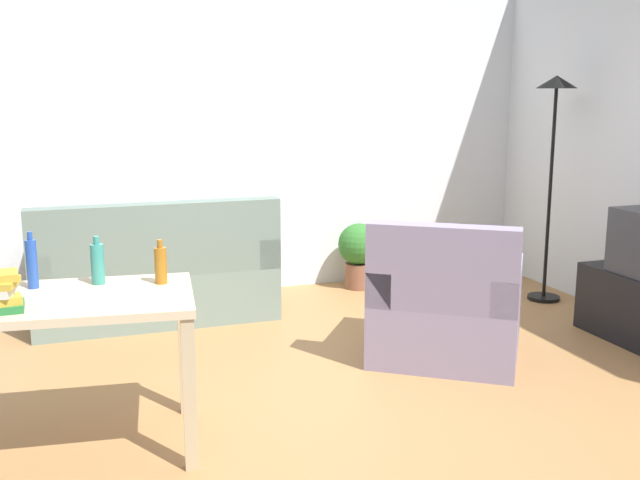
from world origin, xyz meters
name	(u,v)px	position (x,y,z in m)	size (l,w,h in m)	color
ground_plane	(332,381)	(0.00, 0.00, -0.01)	(5.20, 4.40, 0.02)	#9E7042
wall_rear	(242,132)	(0.00, 2.20, 1.35)	(5.20, 0.10, 2.70)	silver
couch	(155,279)	(-0.83, 1.59, 0.31)	(1.76, 0.84, 0.92)	slate
torchiere_lamp	(554,127)	(2.25, 1.06, 1.41)	(0.32, 0.32, 1.81)	black
desk	(62,320)	(-1.48, -0.40, 0.65)	(1.27, 0.84, 0.76)	#C6B28E
potted_plant	(359,251)	(0.94, 1.90, 0.33)	(0.36, 0.36, 0.57)	brown
armchair	(446,310)	(0.81, 0.11, 0.32)	(1.22, 1.21, 0.92)	gray
bottle_blue	(32,263)	(-1.60, -0.20, 0.88)	(0.05, 0.05, 0.28)	#2347A3
bottle_tall	(98,263)	(-1.30, -0.22, 0.86)	(0.07, 0.07, 0.24)	teal
bottle_amber	(161,265)	(-1.01, -0.31, 0.85)	(0.06, 0.06, 0.22)	#9E6019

